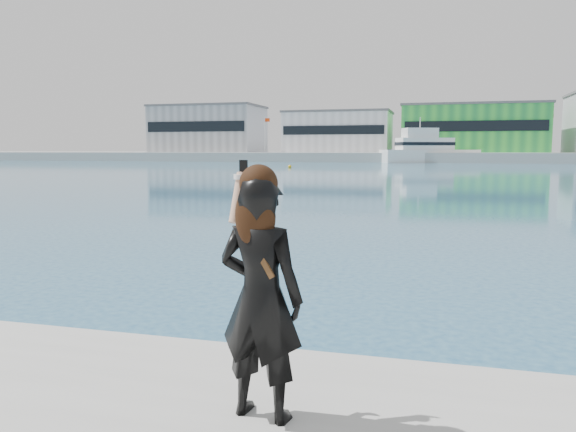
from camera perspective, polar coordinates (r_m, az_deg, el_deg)
name	(u,v)px	position (r m, az deg, el deg)	size (l,w,h in m)	color
far_quay	(434,157)	(133.84, 14.65, 5.85)	(320.00, 40.00, 2.00)	#9E9E99
warehouse_grey_left	(209,129)	(143.49, -8.08, 8.75)	(26.52, 16.36, 11.50)	gray
warehouse_white	(339,132)	(133.94, 5.16, 8.51)	(24.48, 15.35, 9.50)	silver
warehouse_green	(472,129)	(132.04, 18.23, 8.44)	(30.60, 16.36, 10.50)	green
flagpole_left	(265,133)	(130.95, -2.33, 8.47)	(1.28, 0.16, 8.00)	silver
flagpole_right	(547,130)	(126.57, 24.82, 7.92)	(1.28, 0.16, 8.00)	silver
motor_yacht	(427,150)	(116.94, 13.93, 6.53)	(19.92, 12.97, 9.07)	white
buoy_far	(290,168)	(81.88, 0.18, 4.93)	(0.50, 0.50, 0.50)	#DFA10B
woman	(260,290)	(3.79, -2.84, -7.56)	(0.66, 0.49, 1.75)	black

